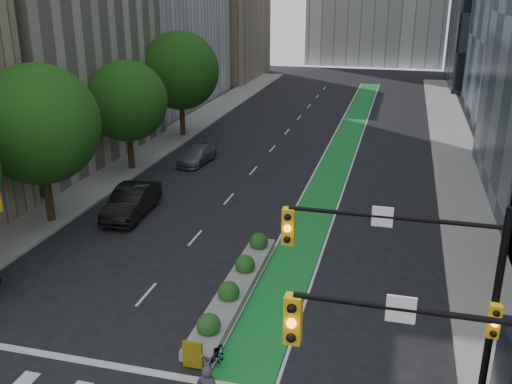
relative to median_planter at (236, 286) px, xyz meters
The scene contains 11 objects.
sidewalk_left 22.18m from the median_planter, 125.89° to the left, with size 3.60×90.00×0.15m, color gray.
sidewalk_right 20.86m from the median_planter, 59.45° to the left, with size 3.60×90.00×0.15m, color gray.
bike_lane_paint 23.04m from the median_planter, 85.52° to the left, with size 2.20×70.00×0.01m, color #188931.
tree_mid 14.16m from the median_planter, 157.87° to the left, with size 6.40×6.40×8.78m.
tree_midfar 19.84m from the median_planter, 129.19° to the left, with size 5.60×5.60×7.76m.
tree_far 28.29m from the median_planter, 116.05° to the left, with size 6.60×6.60×9.00m.
signal_right 10.89m from the median_planter, 41.32° to the right, with size 5.82×0.51×7.20m.
median_planter is the anchor object (origin of this frame).
bicycle 5.33m from the median_planter, 81.36° to the right, with size 0.65×1.87×0.98m, color gray.
parked_car_left_mid 10.87m from the median_planter, 139.63° to the left, with size 1.82×5.21×1.72m, color black.
parked_car_left_far 19.49m from the median_planter, 114.93° to the left, with size 1.76×4.33×1.26m, color #5B5E60.
Camera 1 is at (7.43, -13.57, 12.42)m, focal length 40.00 mm.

